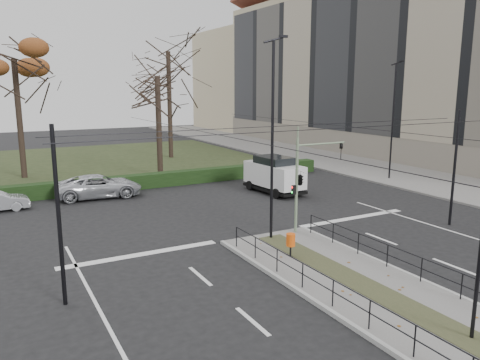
# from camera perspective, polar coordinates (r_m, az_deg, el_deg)

# --- Properties ---
(ground) EXTENTS (140.00, 140.00, 0.00)m
(ground) POSITION_cam_1_polar(r_m,az_deg,el_deg) (19.06, 10.95, -10.87)
(ground) COLOR black
(ground) RESTS_ON ground
(median_island) EXTENTS (4.40, 15.00, 0.14)m
(median_island) POSITION_cam_1_polar(r_m,az_deg,el_deg) (17.35, 16.33, -13.18)
(median_island) COLOR #62605D
(median_island) RESTS_ON ground
(sidewalk_east) EXTENTS (8.00, 90.00, 0.14)m
(sidewalk_east) POSITION_cam_1_polar(r_m,az_deg,el_deg) (46.64, 10.96, 2.37)
(sidewalk_east) COLOR #62605D
(sidewalk_east) RESTS_ON ground
(park) EXTENTS (38.00, 26.00, 0.10)m
(park) POSITION_cam_1_polar(r_m,az_deg,el_deg) (46.38, -21.52, 1.71)
(park) COLOR black
(park) RESTS_ON ground
(hedge) EXTENTS (38.00, 1.00, 1.00)m
(hedge) POSITION_cam_1_polar(r_m,az_deg,el_deg) (33.23, -18.61, -0.82)
(hedge) COLOR black
(hedge) RESTS_ON ground
(apartment_block) EXTENTS (13.09, 52.10, 21.64)m
(apartment_block) POSITION_cam_1_polar(r_m,az_deg,el_deg) (54.45, 18.41, 14.16)
(apartment_block) COLOR #BEB189
(apartment_block) RESTS_ON ground
(median_railing) EXTENTS (4.14, 13.24, 0.92)m
(median_railing) POSITION_cam_1_polar(r_m,az_deg,el_deg) (16.93, 16.75, -10.49)
(median_railing) COLOR black
(median_railing) RESTS_ON median_island
(catenary) EXTENTS (20.00, 34.00, 6.00)m
(catenary) POSITION_cam_1_polar(r_m,az_deg,el_deg) (19.30, 8.29, 0.12)
(catenary) COLOR black
(catenary) RESTS_ON ground
(traffic_light) EXTENTS (3.14, 1.80, 4.61)m
(traffic_light) POSITION_cam_1_polar(r_m,az_deg,el_deg) (22.72, 7.48, 0.29)
(traffic_light) COLOR slate
(traffic_light) RESTS_ON median_island
(litter_bin) EXTENTS (0.38, 0.38, 0.98)m
(litter_bin) POSITION_cam_1_polar(r_m,az_deg,el_deg) (19.76, 6.20, -7.31)
(litter_bin) COLOR black
(litter_bin) RESTS_ON median_island
(streetlamp_median_far) EXTENTS (0.77, 0.16, 9.21)m
(streetlamp_median_far) POSITION_cam_1_polar(r_m,az_deg,el_deg) (21.27, 4.00, 5.06)
(streetlamp_median_far) COLOR black
(streetlamp_median_far) RESTS_ON median_island
(streetlamp_sidewalk) EXTENTS (0.75, 0.15, 8.92)m
(streetlamp_sidewalk) POSITION_cam_1_polar(r_m,az_deg,el_deg) (37.76, 18.14, 7.01)
(streetlamp_sidewalk) COLOR black
(streetlamp_sidewalk) RESTS_ON sidewalk_east
(parked_car_fourth) EXTENTS (5.63, 3.01, 1.50)m
(parked_car_fourth) POSITION_cam_1_polar(r_m,az_deg,el_deg) (31.92, -16.78, -0.72)
(parked_car_fourth) COLOR #B2B4BA
(parked_car_fourth) RESTS_ON ground
(white_van) EXTENTS (2.46, 4.85, 2.49)m
(white_van) POSITION_cam_1_polar(r_m,az_deg,el_deg) (31.99, 4.19, 0.75)
(white_van) COLOR silver
(white_van) RESTS_ON ground
(rust_tree) EXTENTS (7.89, 7.89, 11.98)m
(rust_tree) POSITION_cam_1_polar(r_m,az_deg,el_deg) (40.13, -25.86, 13.13)
(rust_tree) COLOR black
(rust_tree) RESTS_ON park
(bare_tree_center) EXTENTS (7.87, 7.87, 13.88)m
(bare_tree_center) POSITION_cam_1_polar(r_m,az_deg,el_deg) (47.73, -8.73, 14.34)
(bare_tree_center) COLOR black
(bare_tree_center) RESTS_ON park
(bare_tree_near) EXTENTS (5.68, 5.68, 10.46)m
(bare_tree_near) POSITION_cam_1_polar(r_m,az_deg,el_deg) (37.66, -10.03, 11.50)
(bare_tree_near) COLOR black
(bare_tree_near) RESTS_ON park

